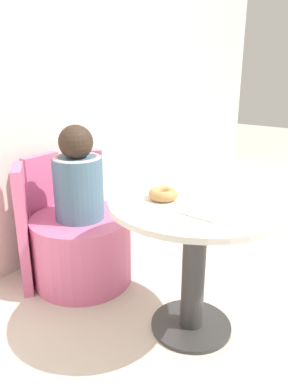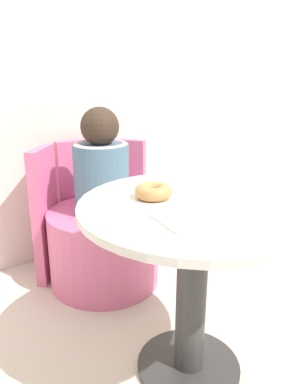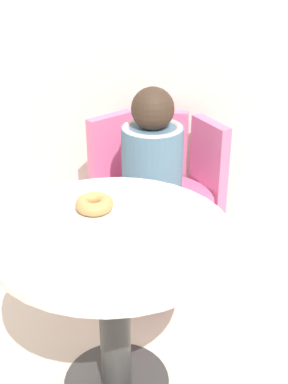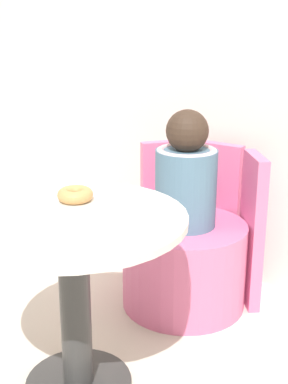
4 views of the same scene
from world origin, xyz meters
The scene contains 6 objects.
round_table centered at (-0.07, 0.01, 0.47)m, with size 0.74×0.74×0.64m.
tub_chair centered at (-0.07, 0.71, 0.19)m, with size 0.55×0.55×0.38m.
booth_backrest centered at (-0.07, 0.94, 0.34)m, with size 0.64×0.24×0.68m.
child_figure centered at (-0.07, 0.71, 0.60)m, with size 0.26×0.26×0.50m.
donut centered at (-0.16, 0.12, 0.66)m, with size 0.12×0.12×0.04m.
paper_napkin centered at (-0.18, -0.08, 0.64)m, with size 0.17×0.17×0.01m.
Camera 3 is at (0.27, -1.33, 1.48)m, focal length 50.00 mm.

